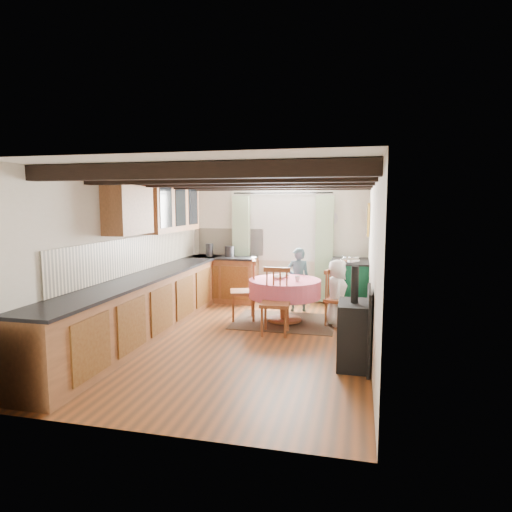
% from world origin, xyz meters
% --- Properties ---
extents(floor, '(3.60, 5.50, 0.00)m').
position_xyz_m(floor, '(0.00, 0.00, 0.00)').
color(floor, brown).
rests_on(floor, ground).
extents(ceiling, '(3.60, 5.50, 0.00)m').
position_xyz_m(ceiling, '(0.00, 0.00, 2.40)').
color(ceiling, white).
rests_on(ceiling, ground).
extents(wall_back, '(3.60, 0.00, 2.40)m').
position_xyz_m(wall_back, '(0.00, 2.75, 1.20)').
color(wall_back, silver).
rests_on(wall_back, ground).
extents(wall_front, '(3.60, 0.00, 2.40)m').
position_xyz_m(wall_front, '(0.00, -2.75, 1.20)').
color(wall_front, silver).
rests_on(wall_front, ground).
extents(wall_left, '(0.00, 5.50, 2.40)m').
position_xyz_m(wall_left, '(-1.80, 0.00, 1.20)').
color(wall_left, silver).
rests_on(wall_left, ground).
extents(wall_right, '(0.00, 5.50, 2.40)m').
position_xyz_m(wall_right, '(1.80, 0.00, 1.20)').
color(wall_right, silver).
rests_on(wall_right, ground).
extents(beam_a, '(3.60, 0.16, 0.16)m').
position_xyz_m(beam_a, '(0.00, -2.00, 2.31)').
color(beam_a, black).
rests_on(beam_a, ceiling).
extents(beam_b, '(3.60, 0.16, 0.16)m').
position_xyz_m(beam_b, '(0.00, -1.00, 2.31)').
color(beam_b, black).
rests_on(beam_b, ceiling).
extents(beam_c, '(3.60, 0.16, 0.16)m').
position_xyz_m(beam_c, '(0.00, 0.00, 2.31)').
color(beam_c, black).
rests_on(beam_c, ceiling).
extents(beam_d, '(3.60, 0.16, 0.16)m').
position_xyz_m(beam_d, '(0.00, 1.00, 2.31)').
color(beam_d, black).
rests_on(beam_d, ceiling).
extents(beam_e, '(3.60, 0.16, 0.16)m').
position_xyz_m(beam_e, '(0.00, 2.00, 2.31)').
color(beam_e, black).
rests_on(beam_e, ceiling).
extents(splash_left, '(0.02, 4.50, 0.55)m').
position_xyz_m(splash_left, '(-1.78, 0.30, 1.20)').
color(splash_left, beige).
rests_on(splash_left, wall_left).
extents(splash_back, '(1.40, 0.02, 0.55)m').
position_xyz_m(splash_back, '(-1.00, 2.73, 1.20)').
color(splash_back, beige).
rests_on(splash_back, wall_back).
extents(base_cabinet_left, '(0.60, 5.30, 0.88)m').
position_xyz_m(base_cabinet_left, '(-1.50, 0.00, 0.44)').
color(base_cabinet_left, '#945831').
rests_on(base_cabinet_left, floor).
extents(base_cabinet_back, '(1.30, 0.60, 0.88)m').
position_xyz_m(base_cabinet_back, '(-1.05, 2.45, 0.44)').
color(base_cabinet_back, '#945831').
rests_on(base_cabinet_back, floor).
extents(worktop_left, '(0.64, 5.30, 0.04)m').
position_xyz_m(worktop_left, '(-1.48, 0.00, 0.90)').
color(worktop_left, black).
rests_on(worktop_left, base_cabinet_left).
extents(worktop_back, '(1.30, 0.64, 0.04)m').
position_xyz_m(worktop_back, '(-1.05, 2.43, 0.90)').
color(worktop_back, black).
rests_on(worktop_back, base_cabinet_back).
extents(wall_cabinet_glass, '(0.34, 1.80, 0.90)m').
position_xyz_m(wall_cabinet_glass, '(-1.63, 1.20, 1.95)').
color(wall_cabinet_glass, '#945831').
rests_on(wall_cabinet_glass, wall_left).
extents(wall_cabinet_solid, '(0.34, 0.90, 0.70)m').
position_xyz_m(wall_cabinet_solid, '(-1.63, -0.30, 1.90)').
color(wall_cabinet_solid, '#945831').
rests_on(wall_cabinet_solid, wall_left).
extents(window_frame, '(1.34, 0.03, 1.54)m').
position_xyz_m(window_frame, '(0.10, 2.73, 1.60)').
color(window_frame, white).
rests_on(window_frame, wall_back).
extents(window_pane, '(1.20, 0.01, 1.40)m').
position_xyz_m(window_pane, '(0.10, 2.74, 1.60)').
color(window_pane, white).
rests_on(window_pane, wall_back).
extents(curtain_left, '(0.35, 0.10, 2.10)m').
position_xyz_m(curtain_left, '(-0.75, 2.65, 1.10)').
color(curtain_left, '#8FA375').
rests_on(curtain_left, wall_back).
extents(curtain_right, '(0.35, 0.10, 2.10)m').
position_xyz_m(curtain_right, '(0.95, 2.65, 1.10)').
color(curtain_right, '#8FA375').
rests_on(curtain_right, wall_back).
extents(curtain_rod, '(2.00, 0.03, 0.03)m').
position_xyz_m(curtain_rod, '(0.10, 2.65, 2.20)').
color(curtain_rod, black).
rests_on(curtain_rod, wall_back).
extents(wall_picture, '(0.04, 0.50, 0.60)m').
position_xyz_m(wall_picture, '(1.77, 2.30, 1.70)').
color(wall_picture, gold).
rests_on(wall_picture, wall_right).
extents(wall_plate, '(0.30, 0.02, 0.30)m').
position_xyz_m(wall_plate, '(1.05, 2.72, 1.70)').
color(wall_plate, silver).
rests_on(wall_plate, wall_back).
extents(rug, '(1.68, 1.31, 0.01)m').
position_xyz_m(rug, '(0.42, 1.11, 0.01)').
color(rug, '#4E332A').
rests_on(rug, floor).
extents(dining_table, '(1.20, 1.20, 0.73)m').
position_xyz_m(dining_table, '(0.42, 1.11, 0.36)').
color(dining_table, '#F04E61').
rests_on(dining_table, floor).
extents(chair_near, '(0.46, 0.48, 1.02)m').
position_xyz_m(chair_near, '(0.40, 0.39, 0.51)').
color(chair_near, brown).
rests_on(chair_near, floor).
extents(chair_left, '(0.58, 0.57, 1.05)m').
position_xyz_m(chair_left, '(-0.30, 1.11, 0.52)').
color(chair_left, brown).
rests_on(chair_left, floor).
extents(chair_right, '(0.52, 0.51, 0.93)m').
position_xyz_m(chair_right, '(1.31, 1.10, 0.47)').
color(chair_right, brown).
rests_on(chair_right, floor).
extents(aga_range, '(0.69, 1.07, 0.98)m').
position_xyz_m(aga_range, '(1.47, 2.05, 0.49)').
color(aga_range, '#0C3C25').
rests_on(aga_range, floor).
extents(cast_iron_stove, '(0.37, 0.62, 1.25)m').
position_xyz_m(cast_iron_stove, '(1.58, -0.70, 0.62)').
color(cast_iron_stove, black).
rests_on(cast_iron_stove, floor).
extents(child_far, '(0.50, 0.40, 1.19)m').
position_xyz_m(child_far, '(0.53, 1.92, 0.59)').
color(child_far, '#3A5761').
rests_on(child_far, floor).
extents(child_right, '(0.41, 0.57, 1.09)m').
position_xyz_m(child_right, '(1.29, 1.12, 0.54)').
color(child_right, silver).
rests_on(child_right, floor).
extents(bowl_a, '(0.30, 0.30, 0.05)m').
position_xyz_m(bowl_a, '(0.30, 1.16, 0.75)').
color(bowl_a, silver).
rests_on(bowl_a, dining_table).
extents(bowl_b, '(0.20, 0.20, 0.06)m').
position_xyz_m(bowl_b, '(0.37, 1.36, 0.76)').
color(bowl_b, silver).
rests_on(bowl_b, dining_table).
extents(cup, '(0.13, 0.13, 0.09)m').
position_xyz_m(cup, '(0.65, 1.01, 0.77)').
color(cup, silver).
rests_on(cup, dining_table).
extents(canister_tall, '(0.15, 0.15, 0.27)m').
position_xyz_m(canister_tall, '(-1.34, 2.37, 1.05)').
color(canister_tall, '#262628').
rests_on(canister_tall, worktop_back).
extents(canister_wide, '(0.19, 0.19, 0.22)m').
position_xyz_m(canister_wide, '(-0.94, 2.43, 1.03)').
color(canister_wide, '#262628').
rests_on(canister_wide, worktop_back).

